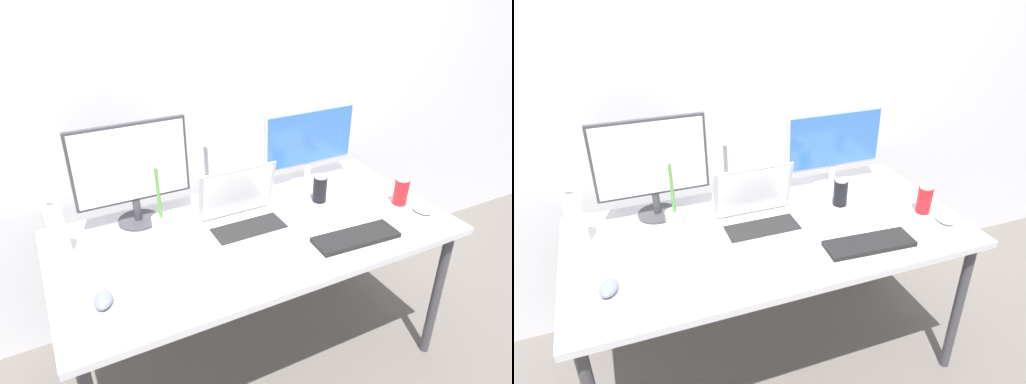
% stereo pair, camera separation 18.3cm
% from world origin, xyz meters
% --- Properties ---
extents(ground_plane, '(16.00, 16.00, 0.00)m').
position_xyz_m(ground_plane, '(0.00, 0.00, 0.00)').
color(ground_plane, '#5B5651').
extents(wall_back, '(7.00, 0.08, 2.60)m').
position_xyz_m(wall_back, '(0.00, 0.59, 1.30)').
color(wall_back, silver).
rests_on(wall_back, ground).
extents(work_desk, '(1.67, 0.83, 0.74)m').
position_xyz_m(work_desk, '(0.00, 0.00, 0.68)').
color(work_desk, '#424247').
rests_on(work_desk, ground).
extents(monitor_left, '(0.48, 0.18, 0.45)m').
position_xyz_m(monitor_left, '(-0.42, 0.29, 0.99)').
color(monitor_left, '#38383D').
rests_on(monitor_left, work_desk).
extents(monitor_center, '(0.50, 0.19, 0.38)m').
position_xyz_m(monitor_center, '(0.45, 0.30, 0.95)').
color(monitor_center, silver).
rests_on(monitor_center, work_desk).
extents(laptop_silver, '(0.35, 0.25, 0.26)m').
position_xyz_m(laptop_silver, '(-0.04, 0.05, 0.80)').
color(laptop_silver, '#B7B7BC').
rests_on(laptop_silver, work_desk).
extents(keyboard_main, '(0.37, 0.15, 0.02)m').
position_xyz_m(keyboard_main, '(0.33, -0.25, 0.75)').
color(keyboard_main, black).
rests_on(keyboard_main, work_desk).
extents(mouse_by_keyboard, '(0.09, 0.12, 0.03)m').
position_xyz_m(mouse_by_keyboard, '(-0.66, -0.17, 0.76)').
color(mouse_by_keyboard, slate).
rests_on(mouse_by_keyboard, work_desk).
extents(mouse_by_laptop, '(0.08, 0.10, 0.03)m').
position_xyz_m(mouse_by_laptop, '(0.73, -0.22, 0.76)').
color(mouse_by_laptop, silver).
rests_on(mouse_by_laptop, work_desk).
extents(water_bottle, '(0.08, 0.08, 0.26)m').
position_xyz_m(water_bottle, '(-0.75, 0.17, 0.86)').
color(water_bottle, silver).
rests_on(water_bottle, work_desk).
extents(soda_can_near_keyboard, '(0.07, 0.07, 0.13)m').
position_xyz_m(soda_can_near_keyboard, '(0.70, -0.11, 0.80)').
color(soda_can_near_keyboard, red).
rests_on(soda_can_near_keyboard, work_desk).
extents(soda_can_by_laptop, '(0.07, 0.07, 0.13)m').
position_xyz_m(soda_can_by_laptop, '(0.38, 0.09, 0.80)').
color(soda_can_by_laptop, black).
rests_on(soda_can_by_laptop, work_desk).
extents(bamboo_vase, '(0.08, 0.08, 0.34)m').
position_xyz_m(bamboo_vase, '(-0.38, 0.07, 0.81)').
color(bamboo_vase, '#B2D1B7').
rests_on(bamboo_vase, work_desk).
extents(desk_lamp, '(0.11, 0.18, 0.44)m').
position_xyz_m(desk_lamp, '(-0.11, 0.22, 1.04)').
color(desk_lamp, '#B7B7BC').
rests_on(desk_lamp, work_desk).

